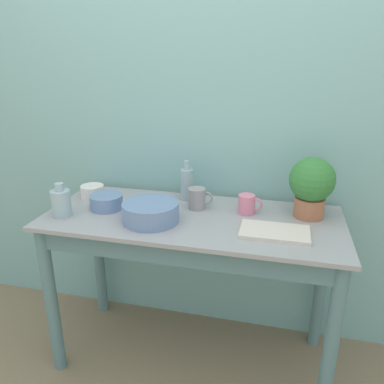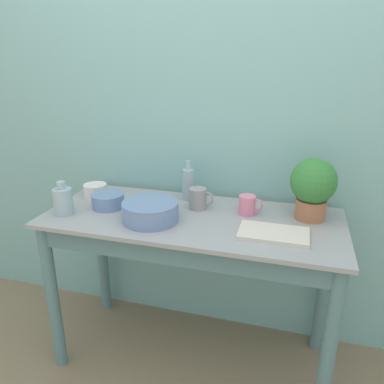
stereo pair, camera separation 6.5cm
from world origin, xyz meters
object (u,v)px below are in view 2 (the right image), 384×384
at_px(potted_plant, 313,186).
at_px(bottle_tall, 188,184).
at_px(mug_pink, 248,205).
at_px(bowl_wash_large, 150,211).
at_px(bowl_small_enamel_white, 95,190).
at_px(bowl_small_blue, 108,200).
at_px(tray_board, 273,233).
at_px(bottle_short, 63,201).
at_px(mug_grey, 198,198).

height_order(potted_plant, bottle_tall, potted_plant).
bearing_deg(bottle_tall, mug_pink, -18.79).
height_order(bowl_wash_large, mug_pink, mug_pink).
bearing_deg(bowl_wash_large, bowl_small_enamel_white, 152.39).
xyz_separation_m(bowl_small_enamel_white, bowl_small_blue, (0.14, -0.12, 0.00)).
bearing_deg(potted_plant, tray_board, -123.22).
height_order(mug_pink, tray_board, mug_pink).
bearing_deg(bowl_small_enamel_white, bottle_tall, 11.45).
height_order(bottle_short, tray_board, bottle_short).
distance_m(bowl_wash_large, mug_grey, 0.26).
bearing_deg(tray_board, potted_plant, 56.78).
height_order(mug_grey, tray_board, mug_grey).
height_order(potted_plant, mug_pink, potted_plant).
bearing_deg(bowl_small_enamel_white, mug_pink, -0.83).
bearing_deg(bowl_small_enamel_white, tray_board, -12.22).
distance_m(bottle_tall, mug_grey, 0.14).
relative_size(potted_plant, tray_board, 0.98).
bearing_deg(bowl_small_blue, bowl_wash_large, -19.40).
relative_size(bowl_wash_large, bowl_small_blue, 1.61).
height_order(bottle_short, mug_pink, bottle_short).
distance_m(potted_plant, bottle_tall, 0.61).
relative_size(mug_pink, bowl_small_enamel_white, 0.95).
bearing_deg(tray_board, mug_grey, 152.87).
relative_size(mug_grey, bowl_small_enamel_white, 1.04).
relative_size(mug_grey, bowl_small_blue, 0.78).
relative_size(bottle_tall, mug_pink, 1.80).
bearing_deg(mug_pink, bowl_wash_large, -154.57).
bearing_deg(bowl_small_enamel_white, bottle_short, -95.77).
bearing_deg(bowl_small_enamel_white, bowl_small_blue, -40.37).
relative_size(bowl_wash_large, bottle_tall, 1.23).
bearing_deg(tray_board, bottle_tall, 146.64).
bearing_deg(mug_pink, potted_plant, 5.88).
distance_m(mug_pink, bowl_small_blue, 0.68).
distance_m(bottle_tall, bowl_small_blue, 0.41).
relative_size(potted_plant, bowl_small_enamel_white, 2.35).
distance_m(bowl_small_enamel_white, bowl_small_blue, 0.18).
height_order(bowl_wash_large, tray_board, bowl_wash_large).
xyz_separation_m(potted_plant, bowl_small_blue, (-0.95, -0.13, -0.12)).
xyz_separation_m(bottle_tall, tray_board, (0.46, -0.30, -0.08)).
distance_m(mug_pink, bowl_small_enamel_white, 0.81).
bearing_deg(potted_plant, bottle_tall, 172.39).
height_order(potted_plant, tray_board, potted_plant).
distance_m(potted_plant, mug_pink, 0.30).
distance_m(bottle_short, bowl_small_enamel_white, 0.25).
bearing_deg(bowl_wash_large, mug_grey, 49.51).
relative_size(bottle_short, bowl_small_enamel_white, 1.33).
xyz_separation_m(potted_plant, tray_board, (-0.15, -0.22, -0.15)).
bearing_deg(bowl_small_blue, bowl_small_enamel_white, 139.63).
bearing_deg(mug_grey, bowl_small_blue, -166.16).
distance_m(bottle_short, tray_board, 0.97).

